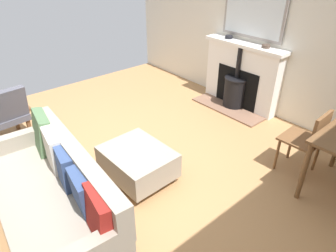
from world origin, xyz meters
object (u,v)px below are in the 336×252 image
object	(u,v)px
sofa	(54,193)
mantel_bowl_far	(266,46)
ottoman	(138,161)
dining_chair_near_fireplace	(309,138)
armchair_accent	(0,114)
fireplace	(240,79)
mantel_bowl_near	(229,37)

from	to	relation	value
sofa	mantel_bowl_far	bearing A→B (deg)	-178.14
ottoman	dining_chair_near_fireplace	bearing A→B (deg)	142.30
mantel_bowl_far	armchair_accent	world-z (taller)	mantel_bowl_far
fireplace	sofa	distance (m)	3.32
armchair_accent	dining_chair_near_fireplace	bearing A→B (deg)	130.60
mantel_bowl_far	ottoman	distance (m)	2.52
dining_chair_near_fireplace	fireplace	bearing A→B (deg)	-118.20
fireplace	mantel_bowl_near	bearing A→B (deg)	-94.55
dining_chair_near_fireplace	armchair_accent	bearing A→B (deg)	-49.40
mantel_bowl_far	dining_chair_near_fireplace	bearing A→B (deg)	54.73
mantel_bowl_near	mantel_bowl_far	xyz separation A→B (m)	(0.00, 0.68, -0.00)
fireplace	mantel_bowl_far	size ratio (longest dim) A/B	11.47
mantel_bowl_near	dining_chair_near_fireplace	distance (m)	2.19
mantel_bowl_near	sofa	xyz separation A→B (m)	(3.32, 0.79, -0.71)
sofa	dining_chair_near_fireplace	world-z (taller)	sofa
fireplace	dining_chair_near_fireplace	world-z (taller)	fireplace
sofa	ottoman	xyz separation A→B (m)	(-0.94, -0.02, -0.12)
ottoman	armchair_accent	size ratio (longest dim) A/B	0.94
ottoman	armchair_accent	distance (m)	1.92
armchair_accent	dining_chair_near_fireplace	world-z (taller)	armchair_accent
fireplace	mantel_bowl_near	world-z (taller)	mantel_bowl_near
mantel_bowl_near	armchair_accent	xyz separation A→B (m)	(3.30, -0.90, -0.60)
sofa	armchair_accent	xyz separation A→B (m)	(-0.02, -1.68, 0.11)
mantel_bowl_near	sofa	world-z (taller)	mantel_bowl_near
fireplace	dining_chair_near_fireplace	xyz separation A→B (m)	(0.85, 1.59, 0.03)
fireplace	mantel_bowl_near	xyz separation A→B (m)	(-0.03, -0.33, 0.61)
sofa	armchair_accent	distance (m)	1.69
mantel_bowl_near	armchair_accent	distance (m)	3.47
fireplace	ottoman	world-z (taller)	fireplace
mantel_bowl_near	armchair_accent	size ratio (longest dim) A/B	0.15
fireplace	ottoman	distance (m)	2.40
sofa	dining_chair_near_fireplace	xyz separation A→B (m)	(-2.44, 1.14, 0.13)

